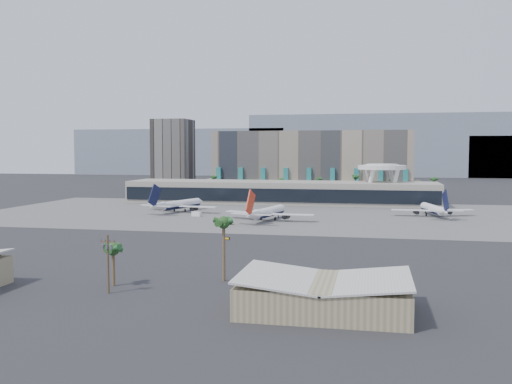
% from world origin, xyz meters
% --- Properties ---
extents(ground, '(900.00, 900.00, 0.00)m').
position_xyz_m(ground, '(0.00, 0.00, 0.00)').
color(ground, '#232326').
rests_on(ground, ground).
extents(apron_pad, '(260.00, 130.00, 0.06)m').
position_xyz_m(apron_pad, '(0.00, 55.00, 0.03)').
color(apron_pad, '#5B5B59').
rests_on(apron_pad, ground).
extents(mountain_ridge, '(680.00, 60.00, 70.00)m').
position_xyz_m(mountain_ridge, '(27.88, 470.00, 29.89)').
color(mountain_ridge, gray).
rests_on(mountain_ridge, ground).
extents(hotel, '(140.00, 30.00, 42.00)m').
position_xyz_m(hotel, '(10.00, 174.41, 16.81)').
color(hotel, tan).
rests_on(hotel, ground).
extents(office_tower, '(30.00, 30.00, 52.00)m').
position_xyz_m(office_tower, '(-95.00, 200.00, 22.94)').
color(office_tower, black).
rests_on(office_tower, ground).
extents(terminal, '(170.00, 32.50, 14.50)m').
position_xyz_m(terminal, '(0.00, 109.84, 6.52)').
color(terminal, '#A9A495').
rests_on(terminal, ground).
extents(saucer_structure, '(26.00, 26.00, 21.89)m').
position_xyz_m(saucer_structure, '(55.00, 116.00, 18.45)').
color(saucer_structure, white).
rests_on(saucer_structure, ground).
extents(palm_row, '(157.80, 2.80, 13.10)m').
position_xyz_m(palm_row, '(7.00, 145.00, 10.50)').
color(palm_row, brown).
rests_on(palm_row, ground).
extents(hangar_right, '(30.55, 20.60, 6.89)m').
position_xyz_m(hangar_right, '(42.00, -100.00, 2.95)').
color(hangar_right, '#8C7F5D').
rests_on(hangar_right, ground).
extents(utility_pole, '(3.20, 0.85, 12.00)m').
position_xyz_m(utility_pole, '(-2.00, -96.09, 7.14)').
color(utility_pole, '#4C3826').
rests_on(utility_pole, ground).
extents(airliner_left, '(38.58, 39.91, 14.28)m').
position_xyz_m(airliner_left, '(-39.74, 54.07, 3.60)').
color(airliner_left, white).
rests_on(airliner_left, ground).
extents(airliner_centre, '(38.75, 40.28, 14.08)m').
position_xyz_m(airliner_centre, '(7.58, 29.53, 3.55)').
color(airliner_centre, white).
rests_on(airliner_centre, ground).
extents(airliner_right, '(35.99, 37.41, 13.05)m').
position_xyz_m(airliner_right, '(76.65, 59.49, 3.29)').
color(airliner_right, white).
rests_on(airliner_right, ground).
extents(service_vehicle_a, '(4.46, 2.88, 2.01)m').
position_xyz_m(service_vehicle_a, '(-25.92, 38.43, 1.01)').
color(service_vehicle_a, white).
rests_on(service_vehicle_a, ground).
extents(service_vehicle_b, '(4.12, 3.15, 1.87)m').
position_xyz_m(service_vehicle_b, '(-6.87, 17.94, 0.94)').
color(service_vehicle_b, white).
rests_on(service_vehicle_b, ground).
extents(taxiway_sign, '(2.11, 0.42, 0.95)m').
position_xyz_m(taxiway_sign, '(3.88, -23.54, 0.47)').
color(taxiway_sign, black).
rests_on(taxiway_sign, ground).
extents(near_palm_a, '(6.00, 6.00, 9.38)m').
position_xyz_m(near_palm_a, '(-3.87, -89.78, 6.59)').
color(near_palm_a, brown).
rests_on(near_palm_a, ground).
extents(near_palm_b, '(6.00, 6.00, 14.50)m').
position_xyz_m(near_palm_b, '(18.12, -80.57, 11.61)').
color(near_palm_b, brown).
rests_on(near_palm_b, ground).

